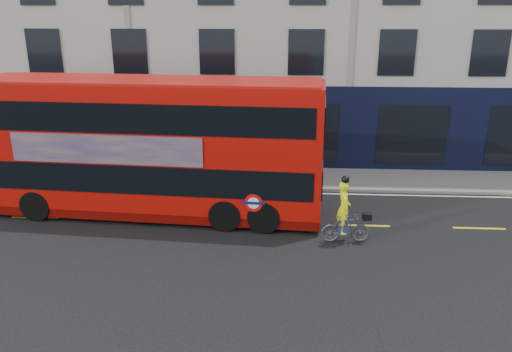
{
  "coord_description": "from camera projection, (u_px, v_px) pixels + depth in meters",
  "views": [
    {
      "loc": [
        -2.85,
        -14.95,
        7.22
      ],
      "look_at": [
        -3.84,
        1.32,
        1.84
      ],
      "focal_mm": 35.0,
      "sensor_mm": 36.0,
      "label": 1
    }
  ],
  "objects": [
    {
      "name": "lane_dashes",
      "position": [
        364.0,
        226.0,
        17.69
      ],
      "size": [
        58.0,
        0.12,
        0.01
      ],
      "primitive_type": null,
      "color": "gold",
      "rests_on": "ground"
    },
    {
      "name": "road_edge_line",
      "position": [
        353.0,
        194.0,
        20.72
      ],
      "size": [
        58.0,
        0.1,
        0.01
      ],
      "primitive_type": "cube",
      "color": "silver",
      "rests_on": "ground"
    },
    {
      "name": "pavement",
      "position": [
        348.0,
        179.0,
        22.41
      ],
      "size": [
        60.0,
        3.0,
        0.12
      ],
      "primitive_type": "cube",
      "color": "gray",
      "rests_on": "ground"
    },
    {
      "name": "cyclist",
      "position": [
        345.0,
        220.0,
        16.2
      ],
      "size": [
        1.64,
        0.67,
        2.3
      ],
      "rotation": [
        0.0,
        0.0,
        0.07
      ],
      "color": "#4F5255",
      "rests_on": "ground"
    },
    {
      "name": "bus",
      "position": [
        153.0,
        147.0,
        18.07
      ],
      "size": [
        12.55,
        3.65,
        5.0
      ],
      "rotation": [
        0.0,
        0.0,
        -0.07
      ],
      "color": "#B30D07",
      "rests_on": "ground"
    },
    {
      "name": "building_terrace",
      "position": [
        342.0,
        6.0,
        26.19
      ],
      "size": [
        50.0,
        10.07,
        15.0
      ],
      "color": "#B0AEA6",
      "rests_on": "ground"
    },
    {
      "name": "kerb",
      "position": [
        352.0,
        190.0,
        20.99
      ],
      "size": [
        60.0,
        0.12,
        0.13
      ],
      "primitive_type": "cube",
      "color": "gray",
      "rests_on": "ground"
    },
    {
      "name": "ground",
      "position": [
        371.0,
        244.0,
        16.27
      ],
      "size": [
        120.0,
        120.0,
        0.0
      ],
      "primitive_type": "plane",
      "color": "black",
      "rests_on": "ground"
    }
  ]
}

